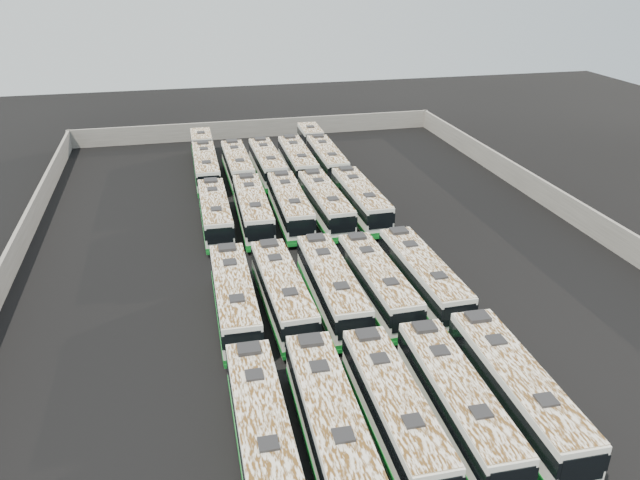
{
  "coord_description": "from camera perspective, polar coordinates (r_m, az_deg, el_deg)",
  "views": [
    {
      "loc": [
        -9.88,
        -40.22,
        21.04
      ],
      "look_at": [
        -0.27,
        0.86,
        1.6
      ],
      "focal_mm": 35.0,
      "sensor_mm": 36.0,
      "label": 1
    }
  ],
  "objects": [
    {
      "name": "ground",
      "position": [
        46.45,
        0.57,
        -2.19
      ],
      "size": [
        140.0,
        140.0,
        0.0
      ],
      "primitive_type": "plane",
      "color": "black",
      "rests_on": "ground"
    },
    {
      "name": "perimeter_wall",
      "position": [
        45.96,
        0.57,
        -0.97
      ],
      "size": [
        45.2,
        73.2,
        2.2
      ],
      "color": "#65635F",
      "rests_on": "ground"
    },
    {
      "name": "bus_front_far_left",
      "position": [
        29.42,
        -5.34,
        -16.9
      ],
      "size": [
        2.38,
        10.76,
        3.02
      ],
      "rotation": [
        0.0,
        0.0,
        -0.01
      ],
      "color": "silver",
      "rests_on": "ground"
    },
    {
      "name": "bus_front_left",
      "position": [
        29.62,
        0.93,
        -16.29
      ],
      "size": [
        2.59,
        11.13,
        3.12
      ],
      "rotation": [
        0.0,
        0.0,
        -0.02
      ],
      "color": "silver",
      "rests_on": "ground"
    },
    {
      "name": "bus_front_center",
      "position": [
        30.54,
        6.76,
        -15.17
      ],
      "size": [
        2.34,
        10.68,
        3.0
      ],
      "rotation": [
        0.0,
        0.0,
        -0.01
      ],
      "color": "silver",
      "rests_on": "ground"
    },
    {
      "name": "bus_front_right",
      "position": [
        31.45,
        12.36,
        -14.23
      ],
      "size": [
        2.49,
        10.86,
        3.05
      ],
      "rotation": [
        0.0,
        0.0,
        -0.02
      ],
      "color": "silver",
      "rests_on": "ground"
    },
    {
      "name": "bus_front_far_right",
      "position": [
        32.76,
        17.46,
        -13.0
      ],
      "size": [
        2.57,
        11.19,
        3.14
      ],
      "rotation": [
        0.0,
        0.0,
        -0.02
      ],
      "color": "silver",
      "rests_on": "ground"
    },
    {
      "name": "bus_midfront_far_left",
      "position": [
        39.21,
        -7.85,
        -5.3
      ],
      "size": [
        2.45,
        10.92,
        3.07
      ],
      "rotation": [
        0.0,
        0.0,
        -0.01
      ],
      "color": "silver",
      "rests_on": "ground"
    },
    {
      "name": "bus_midfront_left",
      "position": [
        39.57,
        -3.45,
        -4.8
      ],
      "size": [
        2.57,
        10.91,
        3.06
      ],
      "rotation": [
        0.0,
        0.0,
        0.02
      ],
      "color": "silver",
      "rests_on": "ground"
    },
    {
      "name": "bus_midfront_center",
      "position": [
        40.11,
        1.06,
        -4.28
      ],
      "size": [
        2.37,
        11.05,
        3.11
      ],
      "rotation": [
        0.0,
        0.0,
        -0.0
      ],
      "color": "silver",
      "rests_on": "ground"
    },
    {
      "name": "bus_midfront_right",
      "position": [
        40.82,
        5.26,
        -3.91
      ],
      "size": [
        2.52,
        10.76,
        3.01
      ],
      "rotation": [
        0.0,
        0.0,
        0.02
      ],
      "color": "silver",
      "rests_on": "ground"
    },
    {
      "name": "bus_midfront_far_right",
      "position": [
        41.84,
        9.36,
        -3.35
      ],
      "size": [
        2.53,
        10.97,
        3.08
      ],
      "rotation": [
        0.0,
        0.0,
        0.02
      ],
      "color": "silver",
      "rests_on": "ground"
    },
    {
      "name": "bus_midback_far_left",
      "position": [
        52.22,
        -9.56,
        2.44
      ],
      "size": [
        2.34,
        10.64,
        2.99
      ],
      "rotation": [
        0.0,
        0.0,
        -0.01
      ],
      "color": "silver",
      "rests_on": "ground"
    },
    {
      "name": "bus_midback_left",
      "position": [
        52.38,
        -6.18,
        2.8
      ],
      "size": [
        2.58,
        11.13,
        3.12
      ],
      "rotation": [
        0.0,
        0.0,
        -0.02
      ],
      "color": "silver",
      "rests_on": "ground"
    },
    {
      "name": "bus_midback_center",
      "position": [
        52.96,
        -2.77,
        3.15
      ],
      "size": [
        2.52,
        10.99,
        3.08
      ],
      "rotation": [
        0.0,
        0.0,
        -0.02
      ],
      "color": "silver",
      "rests_on": "ground"
    },
    {
      "name": "bus_midback_right",
      "position": [
        53.38,
        0.48,
        3.35
      ],
      "size": [
        2.56,
        10.98,
        3.08
      ],
      "rotation": [
        0.0,
        0.0,
        0.02
      ],
      "color": "silver",
      "rests_on": "ground"
    },
    {
      "name": "bus_midback_far_right",
      "position": [
        54.25,
        3.72,
        3.67
      ],
      "size": [
        2.45,
        11.02,
        3.1
      ],
      "rotation": [
        0.0,
        0.0,
        0.01
      ],
      "color": "silver",
      "rests_on": "ground"
    },
    {
      "name": "bus_back_far_left",
      "position": [
        66.5,
        -10.52,
        7.27
      ],
      "size": [
        2.45,
        16.66,
        3.02
      ],
      "rotation": [
        0.0,
        0.0,
        -0.01
      ],
      "color": "silver",
      "rests_on": "ground"
    },
    {
      "name": "bus_back_left",
      "position": [
        63.89,
        -7.55,
        6.74
      ],
      "size": [
        2.34,
        10.64,
        2.99
      ],
      "rotation": [
        0.0,
        0.0,
        0.01
      ],
      "color": "silver",
      "rests_on": "ground"
    },
    {
      "name": "bus_back_center",
      "position": [
        64.19,
        -4.83,
        6.98
      ],
      "size": [
        2.42,
        10.82,
        3.04
      ],
      "rotation": [
        0.0,
        0.0,
        0.01
      ],
      "color": "silver",
      "rests_on": "ground"
    },
    {
      "name": "bus_back_right",
      "position": [
        64.66,
        -2.07,
        7.2
      ],
      "size": [
        2.45,
        10.97,
        3.08
      ],
      "rotation": [
        0.0,
        0.0,
        -0.01
      ],
      "color": "silver",
      "rests_on": "ground"
    },
    {
      "name": "bus_back_far_right",
      "position": [
        67.97,
        0.1,
        8.06
      ],
      "size": [
        2.56,
        16.56,
        2.99
      ],
      "rotation": [
        0.0,
        0.0,
        -0.02
      ],
      "color": "silver",
      "rests_on": "ground"
    }
  ]
}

